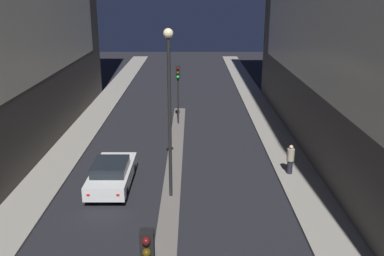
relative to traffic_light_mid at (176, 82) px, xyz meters
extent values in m
cube|color=#66605B|center=(0.00, -10.29, -3.20)|extent=(0.90, 29.19, 0.10)
cube|color=black|center=(0.00, -22.03, 0.68)|extent=(0.32, 0.28, 0.90)
sphere|color=#4C0F0F|center=(0.00, -22.21, 0.98)|extent=(0.20, 0.20, 0.20)
sphere|color=#4C380A|center=(0.00, -22.21, 0.68)|extent=(0.20, 0.20, 0.20)
cylinder|color=black|center=(0.00, 0.03, -1.46)|extent=(0.12, 0.12, 3.39)
cube|color=black|center=(0.00, 0.03, 0.68)|extent=(0.32, 0.28, 0.90)
sphere|color=#4C0F0F|center=(0.00, -0.15, 0.98)|extent=(0.20, 0.20, 0.20)
sphere|color=#4C380A|center=(0.00, -0.15, 0.68)|extent=(0.20, 0.20, 0.20)
sphere|color=#1EEA4C|center=(0.00, -0.15, 0.38)|extent=(0.20, 0.20, 0.20)
cylinder|color=black|center=(0.00, -11.79, 0.62)|extent=(0.16, 0.16, 7.55)
sphere|color=#F9EAB2|center=(0.00, -11.79, 4.53)|extent=(0.44, 0.44, 0.44)
cube|color=silver|center=(-3.02, -10.63, -2.60)|extent=(1.93, 4.61, 0.67)
cube|color=black|center=(-3.02, -10.97, -2.01)|extent=(1.64, 2.07, 0.51)
cube|color=red|center=(-3.70, -12.93, -2.56)|extent=(0.14, 0.04, 0.10)
cube|color=red|center=(-2.35, -12.93, -2.56)|extent=(0.14, 0.04, 0.10)
cylinder|color=black|center=(-3.87, -9.20, -2.94)|extent=(0.22, 0.64, 0.64)
cylinder|color=black|center=(-2.17, -9.20, -2.94)|extent=(0.22, 0.64, 0.64)
cylinder|color=black|center=(-3.87, -12.05, -2.94)|extent=(0.22, 0.64, 0.64)
cylinder|color=black|center=(-2.17, -12.05, -2.94)|extent=(0.22, 0.64, 0.64)
cylinder|color=black|center=(6.27, -9.24, -2.75)|extent=(0.30, 0.30, 0.74)
cylinder|color=gray|center=(6.27, -9.24, -2.04)|extent=(0.40, 0.40, 0.66)
sphere|color=beige|center=(6.27, -9.24, -1.61)|extent=(0.21, 0.21, 0.21)
camera|label=1|loc=(1.02, -30.45, 6.25)|focal=40.00mm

